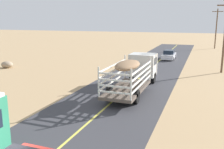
# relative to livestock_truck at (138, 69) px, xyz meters

# --- Properties ---
(livestock_truck) EXTENTS (2.53, 9.70, 3.02)m
(livestock_truck) POSITION_rel_livestock_truck_xyz_m (0.00, 0.00, 0.00)
(livestock_truck) COLOR silver
(livestock_truck) RESTS_ON road_surface
(car_far) EXTENTS (1.80, 4.40, 1.46)m
(car_far) POSITION_rel_livestock_truck_xyz_m (0.42, 18.53, -1.10)
(car_far) COLOR silver
(car_far) RESTS_ON road_surface
(power_pole_far) EXTENTS (2.20, 0.24, 8.50)m
(power_pole_far) POSITION_rel_livestock_truck_xyz_m (7.79, 37.41, 2.75)
(power_pole_far) COLOR brown
(power_pole_far) RESTS_ON ground
(boulder_far_horizon) EXTENTS (1.56, 1.37, 0.87)m
(boulder_far_horizon) POSITION_rel_livestock_truck_xyz_m (-18.66, 3.79, -1.36)
(boulder_far_horizon) COLOR gray
(boulder_far_horizon) RESTS_ON ground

